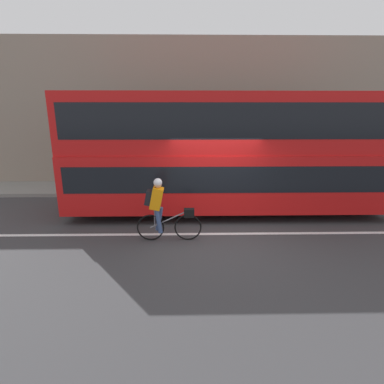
# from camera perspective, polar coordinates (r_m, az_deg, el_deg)

# --- Properties ---
(ground_plane) EXTENTS (80.00, 80.00, 0.00)m
(ground_plane) POSITION_cam_1_polar(r_m,az_deg,el_deg) (7.99, 4.86, -8.62)
(ground_plane) COLOR #38383A
(road_center_line) EXTENTS (50.00, 0.14, 0.01)m
(road_center_line) POSITION_cam_1_polar(r_m,az_deg,el_deg) (8.20, 4.70, -7.94)
(road_center_line) COLOR silver
(road_center_line) RESTS_ON ground_plane
(sidewalk_curb) EXTENTS (60.00, 2.12, 0.14)m
(sidewalk_curb) POSITION_cam_1_polar(r_m,az_deg,el_deg) (12.63, 2.62, 0.79)
(sidewalk_curb) COLOR gray
(sidewalk_curb) RESTS_ON ground_plane
(building_facade) EXTENTS (60.00, 0.30, 6.17)m
(building_facade) POSITION_cam_1_polar(r_m,az_deg,el_deg) (13.43, 2.45, 14.67)
(building_facade) COLOR gray
(building_facade) RESTS_ON ground_plane
(bus) EXTENTS (9.82, 2.59, 3.73)m
(bus) POSITION_cam_1_polar(r_m,az_deg,el_deg) (9.57, 6.61, 8.20)
(bus) COLOR black
(bus) RESTS_ON ground_plane
(cyclist_on_bike) EXTENTS (1.65, 0.32, 1.63)m
(cyclist_on_bike) POSITION_cam_1_polar(r_m,az_deg,el_deg) (7.53, -5.75, -2.99)
(cyclist_on_bike) COLOR black
(cyclist_on_bike) RESTS_ON ground_plane
(street_sign_post) EXTENTS (0.36, 0.09, 2.33)m
(street_sign_post) POSITION_cam_1_polar(r_m,az_deg,el_deg) (12.23, 1.97, 6.93)
(street_sign_post) COLOR #59595B
(street_sign_post) RESTS_ON sidewalk_curb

